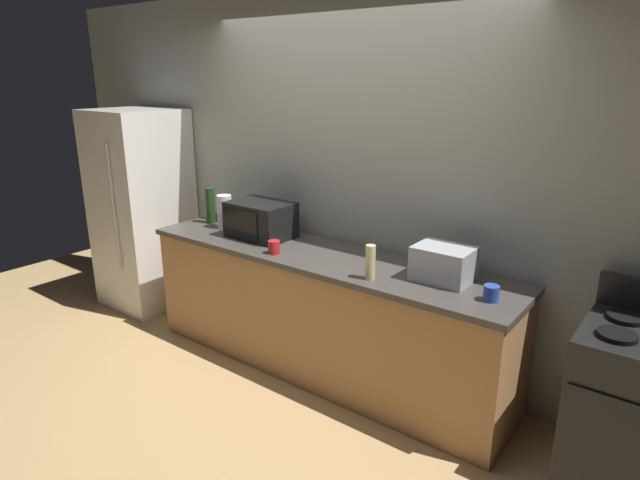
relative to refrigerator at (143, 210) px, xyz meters
The scene contains 12 objects.
ground_plane 2.27m from the refrigerator, 11.03° to the right, with size 8.00×8.00×0.00m, color tan.
back_wall 2.14m from the refrigerator, 11.32° to the left, with size 6.40×0.10×2.70m, color #9EA399.
counter_run 2.10m from the refrigerator, ahead, with size 2.84×0.64×0.90m.
refrigerator is the anchor object (origin of this frame).
stove_range 4.07m from the refrigerator, ahead, with size 0.60×0.61×1.08m.
microwave 1.45m from the refrigerator, ahead, with size 0.48×0.35×0.27m.
toaster_oven 2.94m from the refrigerator, ahead, with size 0.34×0.26×0.21m, color #B7BABF.
paper_towel_roll 1.06m from the refrigerator, ahead, with size 0.12×0.12×0.27m, color white.
bottle_vinegar 2.59m from the refrigerator, ahead, with size 0.06×0.06×0.22m, color beige.
bottle_wine 0.85m from the refrigerator, ahead, with size 0.08×0.08×0.30m, color #1E3F19.
mug_blue 3.29m from the refrigerator, ahead, with size 0.09×0.09×0.09m, color #2D4CB2.
mug_red 1.80m from the refrigerator, ahead, with size 0.08×0.08×0.09m, color red.
Camera 1 is at (2.15, -2.40, 2.10)m, focal length 30.17 mm.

